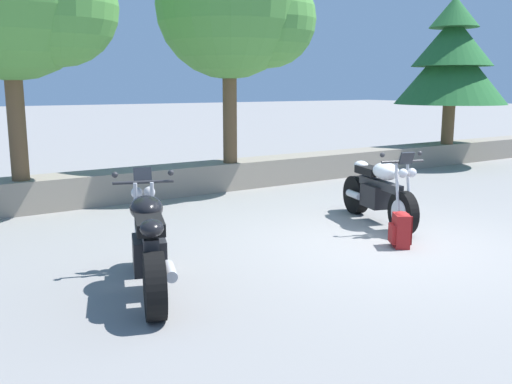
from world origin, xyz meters
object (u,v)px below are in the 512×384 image
object	(u,v)px
leafy_tree_mid_left	(237,8)
pine_tree_mid_right	(452,60)
motorcycle_white_centre	(379,192)
motorcycle_black_near_left	(149,245)
rider_backpack	(401,229)

from	to	relation	value
leafy_tree_mid_left	pine_tree_mid_right	distance (m)	6.69
motorcycle_white_centre	leafy_tree_mid_left	xyz separation A→B (m)	(-0.23, 3.64, 3.06)
motorcycle_black_near_left	leafy_tree_mid_left	size ratio (longest dim) A/B	0.44
leafy_tree_mid_left	pine_tree_mid_right	world-z (taller)	leafy_tree_mid_left
motorcycle_black_near_left	rider_backpack	xyz separation A→B (m)	(3.36, -0.33, -0.24)
rider_backpack	leafy_tree_mid_left	world-z (taller)	leafy_tree_mid_left
motorcycle_white_centre	leafy_tree_mid_left	size ratio (longest dim) A/B	0.45
motorcycle_white_centre	rider_backpack	distance (m)	1.33
rider_backpack	motorcycle_white_centre	bearing A→B (deg)	56.40
motorcycle_black_near_left	pine_tree_mid_right	world-z (taller)	pine_tree_mid_right
motorcycle_black_near_left	leafy_tree_mid_left	xyz separation A→B (m)	(3.85, 4.40, 3.06)
motorcycle_white_centre	leafy_tree_mid_left	bearing A→B (deg)	93.69
motorcycle_black_near_left	pine_tree_mid_right	distance (m)	11.63
leafy_tree_mid_left	motorcycle_black_near_left	bearing A→B (deg)	-131.19
rider_backpack	leafy_tree_mid_left	xyz separation A→B (m)	(0.49, 4.73, 3.30)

